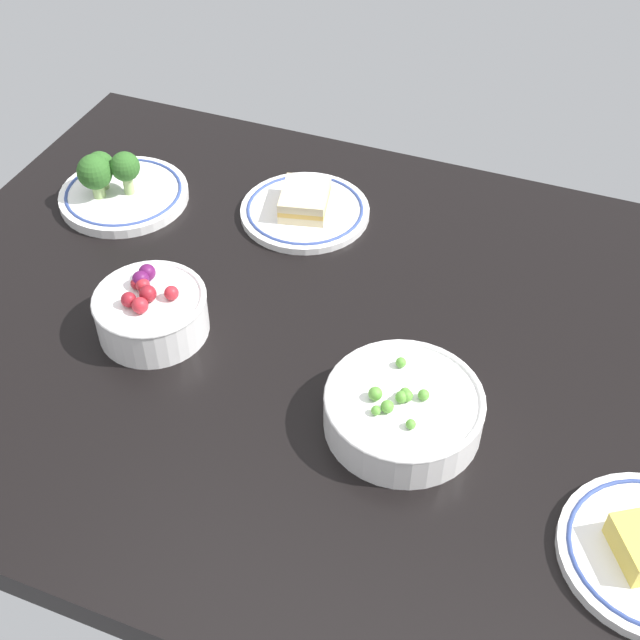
{
  "coord_description": "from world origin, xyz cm",
  "views": [
    {
      "loc": [
        27.81,
        -71.28,
        79.64
      ],
      "look_at": [
        0.0,
        0.0,
        6.0
      ],
      "focal_mm": 47.49,
      "sensor_mm": 36.0,
      "label": 1
    }
  ],
  "objects": [
    {
      "name": "plate_sandwich",
      "position": [
        -11.03,
        22.16,
        5.18
      ],
      "size": [
        19.11,
        19.11,
        4.27
      ],
      "color": "white",
      "rests_on": "dining_table"
    },
    {
      "name": "bowl_berries",
      "position": [
        -19.77,
        -7.38,
        7.24
      ],
      "size": [
        14.21,
        14.21,
        7.6
      ],
      "color": "white",
      "rests_on": "dining_table"
    },
    {
      "name": "plate_broccoli",
      "position": [
        -38.42,
        15.38,
        6.38
      ],
      "size": [
        19.3,
        19.3,
        8.38
      ],
      "color": "white",
      "rests_on": "dining_table"
    },
    {
      "name": "bowl_peas",
      "position": [
        14.24,
        -10.77,
        6.7
      ],
      "size": [
        18.02,
        18.02,
        6.24
      ],
      "color": "white",
      "rests_on": "dining_table"
    },
    {
      "name": "dining_table",
      "position": [
        0.0,
        0.0,
        2.0
      ],
      "size": [
        114.35,
        86.25,
        4.0
      ],
      "primitive_type": "cube",
      "color": "black",
      "rests_on": "ground"
    }
  ]
}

